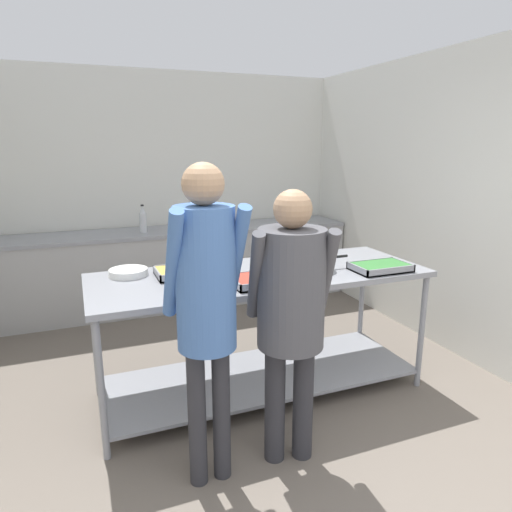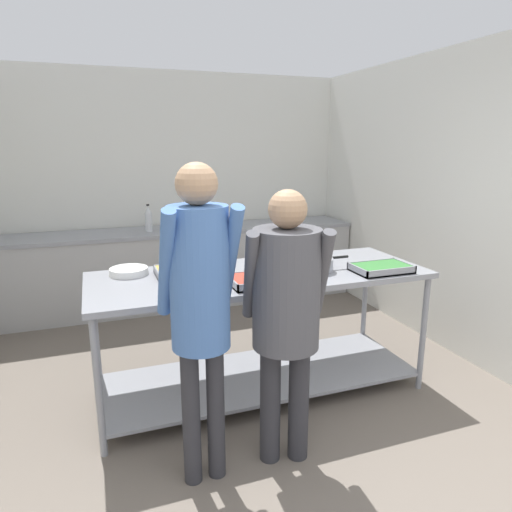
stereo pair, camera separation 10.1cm
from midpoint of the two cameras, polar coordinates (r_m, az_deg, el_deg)
wall_rear at (r=5.59m, az=-11.04°, el=8.32°), size 4.11×0.06×2.65m
wall_right at (r=4.51m, az=21.28°, el=6.37°), size 0.06×4.48×2.65m
back_counter at (r=5.38m, az=-9.86°, el=-1.32°), size 3.95×0.65×0.90m
serving_counter at (r=3.39m, az=-0.23°, el=-7.04°), size 2.42×0.89×0.94m
plate_stack at (r=3.35m, az=-16.50°, el=-1.97°), size 0.28×0.28×0.05m
serving_tray_vegetables at (r=3.27m, az=-9.84°, el=-1.96°), size 0.39×0.28×0.05m
serving_tray_greens at (r=3.03m, az=0.14°, el=-2.99°), size 0.45×0.29×0.05m
sauce_pan at (r=3.36m, az=6.50°, el=-0.94°), size 0.41×0.27×0.10m
serving_tray_roast at (r=3.44m, az=14.48°, el=-1.38°), size 0.41×0.27×0.05m
guest_serving_left at (r=2.34m, az=-7.50°, el=-4.51°), size 0.41×0.34×1.76m
guest_serving_right at (r=2.54m, az=3.25°, el=-5.78°), size 0.52×0.40×1.61m
water_bottle at (r=5.14m, az=-14.49°, el=4.42°), size 0.08×0.08×0.30m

